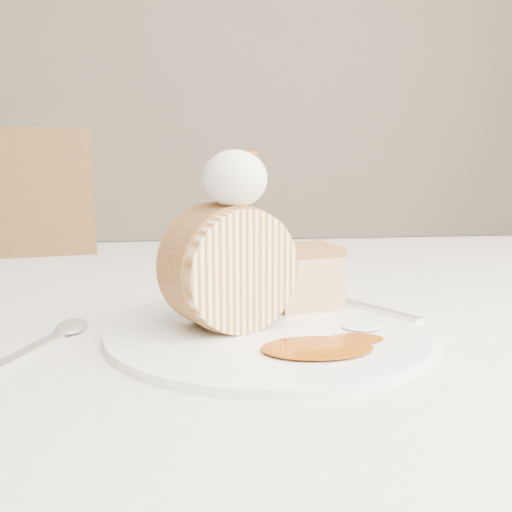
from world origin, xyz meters
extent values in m
cube|color=beige|center=(0.00, 3.00, 1.40)|extent=(5.00, 0.10, 2.80)
cube|color=silver|center=(0.00, 0.20, 0.73)|extent=(1.40, 0.90, 0.04)
cube|color=silver|center=(0.00, 0.65, 0.61)|extent=(1.40, 0.01, 0.28)
cylinder|color=brown|center=(-0.30, 0.91, 0.22)|extent=(0.04, 0.04, 0.44)
cylinder|color=white|center=(0.03, 0.06, 0.75)|extent=(0.34, 0.34, 0.01)
cylinder|color=#FFE3B1|center=(-0.01, 0.06, 0.81)|extent=(0.12, 0.10, 0.11)
cube|color=#A6743E|center=(0.07, 0.12, 0.78)|extent=(0.07, 0.07, 0.05)
ellipsoid|color=silver|center=(0.00, 0.05, 0.89)|extent=(0.05, 0.05, 0.05)
ellipsoid|color=#8A3B05|center=(0.01, 0.06, 0.91)|extent=(0.03, 0.02, 0.01)
cube|color=silver|center=(0.13, 0.10, 0.76)|extent=(0.11, 0.15, 0.00)
cube|color=silver|center=(-0.18, 0.00, 0.75)|extent=(0.08, 0.16, 0.00)
camera|label=1|loc=(-0.04, -0.43, 0.90)|focal=40.00mm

